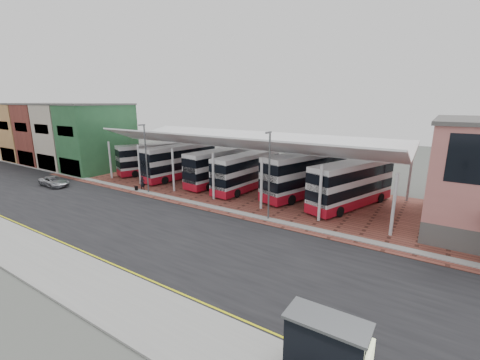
{
  "coord_description": "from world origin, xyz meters",
  "views": [
    {
      "loc": [
        14.94,
        -18.35,
        10.65
      ],
      "look_at": [
        -1.58,
        7.04,
        3.12
      ],
      "focal_mm": 24.0,
      "sensor_mm": 36.0,
      "label": 1
    }
  ],
  "objects_px": {
    "bus_2": "(221,167)",
    "silver_car": "(54,181)",
    "bus_1": "(180,162)",
    "bus_4": "(305,175)",
    "bus_5": "(352,184)",
    "bus_3": "(247,172)",
    "pedestrian": "(143,183)",
    "bus_0": "(155,159)",
    "bus_shelter": "(331,349)"
  },
  "relations": [
    {
      "from": "bus_2",
      "to": "silver_car",
      "type": "xyz_separation_m",
      "value": [
        -17.18,
        -12.46,
        -1.63
      ]
    },
    {
      "from": "bus_1",
      "to": "bus_4",
      "type": "relative_size",
      "value": 0.94
    },
    {
      "from": "bus_5",
      "to": "silver_car",
      "type": "height_order",
      "value": "bus_5"
    },
    {
      "from": "bus_2",
      "to": "bus_5",
      "type": "relative_size",
      "value": 0.97
    },
    {
      "from": "bus_3",
      "to": "bus_4",
      "type": "xyz_separation_m",
      "value": [
        6.94,
        1.44,
        0.27
      ]
    },
    {
      "from": "bus_3",
      "to": "silver_car",
      "type": "height_order",
      "value": "bus_3"
    },
    {
      "from": "bus_4",
      "to": "pedestrian",
      "type": "bearing_deg",
      "value": -136.75
    },
    {
      "from": "bus_2",
      "to": "bus_5",
      "type": "height_order",
      "value": "bus_5"
    },
    {
      "from": "bus_1",
      "to": "silver_car",
      "type": "relative_size",
      "value": 2.52
    },
    {
      "from": "bus_0",
      "to": "bus_4",
      "type": "distance_m",
      "value": 23.37
    },
    {
      "from": "bus_4",
      "to": "silver_car",
      "type": "xyz_separation_m",
      "value": [
        -28.41,
        -13.39,
        -1.86
      ]
    },
    {
      "from": "bus_3",
      "to": "bus_5",
      "type": "bearing_deg",
      "value": 6.61
    },
    {
      "from": "bus_0",
      "to": "silver_car",
      "type": "height_order",
      "value": "bus_0"
    },
    {
      "from": "bus_4",
      "to": "bus_shelter",
      "type": "bearing_deg",
      "value": -48.86
    },
    {
      "from": "bus_0",
      "to": "bus_2",
      "type": "xyz_separation_m",
      "value": [
        12.12,
        0.14,
        0.04
      ]
    },
    {
      "from": "bus_2",
      "to": "bus_4",
      "type": "distance_m",
      "value": 11.27
    },
    {
      "from": "silver_car",
      "to": "bus_shelter",
      "type": "height_order",
      "value": "bus_shelter"
    },
    {
      "from": "bus_0",
      "to": "bus_1",
      "type": "xyz_separation_m",
      "value": [
        5.41,
        -0.36,
        0.12
      ]
    },
    {
      "from": "bus_3",
      "to": "bus_4",
      "type": "distance_m",
      "value": 7.09
    },
    {
      "from": "bus_2",
      "to": "silver_car",
      "type": "height_order",
      "value": "bus_2"
    },
    {
      "from": "bus_0",
      "to": "bus_5",
      "type": "bearing_deg",
      "value": 22.89
    },
    {
      "from": "bus_2",
      "to": "bus_5",
      "type": "bearing_deg",
      "value": 6.14
    },
    {
      "from": "bus_0",
      "to": "bus_shelter",
      "type": "bearing_deg",
      "value": -10.6
    },
    {
      "from": "bus_0",
      "to": "pedestrian",
      "type": "relative_size",
      "value": 6.56
    },
    {
      "from": "bus_3",
      "to": "pedestrian",
      "type": "relative_size",
      "value": 6.62
    },
    {
      "from": "bus_2",
      "to": "bus_shelter",
      "type": "height_order",
      "value": "bus_2"
    },
    {
      "from": "bus_0",
      "to": "bus_4",
      "type": "height_order",
      "value": "bus_4"
    },
    {
      "from": "bus_4",
      "to": "silver_car",
      "type": "height_order",
      "value": "bus_4"
    },
    {
      "from": "silver_car",
      "to": "bus_4",
      "type": "bearing_deg",
      "value": -63.03
    },
    {
      "from": "bus_4",
      "to": "bus_shelter",
      "type": "distance_m",
      "value": 25.67
    },
    {
      "from": "bus_4",
      "to": "bus_shelter",
      "type": "relative_size",
      "value": 3.8
    },
    {
      "from": "bus_shelter",
      "to": "bus_3",
      "type": "bearing_deg",
      "value": 127.91
    },
    {
      "from": "bus_3",
      "to": "bus_shelter",
      "type": "height_order",
      "value": "bus_3"
    },
    {
      "from": "bus_4",
      "to": "bus_shelter",
      "type": "xyz_separation_m",
      "value": [
        10.44,
        -23.44,
        -0.78
      ]
    },
    {
      "from": "bus_1",
      "to": "bus_5",
      "type": "bearing_deg",
      "value": 8.83
    },
    {
      "from": "bus_1",
      "to": "bus_5",
      "type": "distance_m",
      "value": 23.35
    },
    {
      "from": "bus_2",
      "to": "bus_3",
      "type": "xyz_separation_m",
      "value": [
        4.29,
        -0.52,
        -0.04
      ]
    },
    {
      "from": "silver_car",
      "to": "bus_shelter",
      "type": "xyz_separation_m",
      "value": [
        38.85,
        -10.05,
        1.09
      ]
    },
    {
      "from": "bus_1",
      "to": "bus_2",
      "type": "relative_size",
      "value": 1.04
    },
    {
      "from": "bus_1",
      "to": "bus_2",
      "type": "xyz_separation_m",
      "value": [
        6.7,
        0.5,
        -0.07
      ]
    },
    {
      "from": "bus_1",
      "to": "pedestrian",
      "type": "xyz_separation_m",
      "value": [
        0.53,
        -7.11,
        -1.48
      ]
    },
    {
      "from": "bus_3",
      "to": "bus_shelter",
      "type": "bearing_deg",
      "value": -46.75
    },
    {
      "from": "bus_2",
      "to": "silver_car",
      "type": "bearing_deg",
      "value": -137.38
    },
    {
      "from": "bus_0",
      "to": "bus_4",
      "type": "relative_size",
      "value": 0.88
    },
    {
      "from": "bus_1",
      "to": "bus_2",
      "type": "bearing_deg",
      "value": 12.25
    },
    {
      "from": "bus_0",
      "to": "bus_2",
      "type": "bearing_deg",
      "value": 23.58
    },
    {
      "from": "bus_1",
      "to": "bus_shelter",
      "type": "relative_size",
      "value": 3.55
    },
    {
      "from": "pedestrian",
      "to": "bus_4",
      "type": "bearing_deg",
      "value": -44.27
    },
    {
      "from": "bus_2",
      "to": "bus_4",
      "type": "relative_size",
      "value": 0.9
    },
    {
      "from": "bus_0",
      "to": "silver_car",
      "type": "xyz_separation_m",
      "value": [
        -5.07,
        -12.32,
        -1.59
      ]
    }
  ]
}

